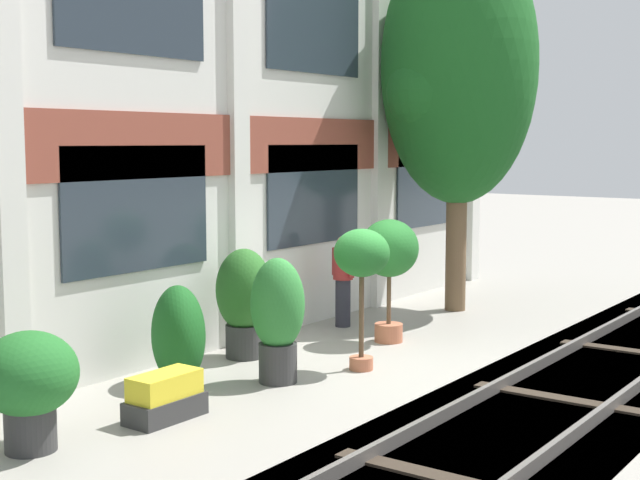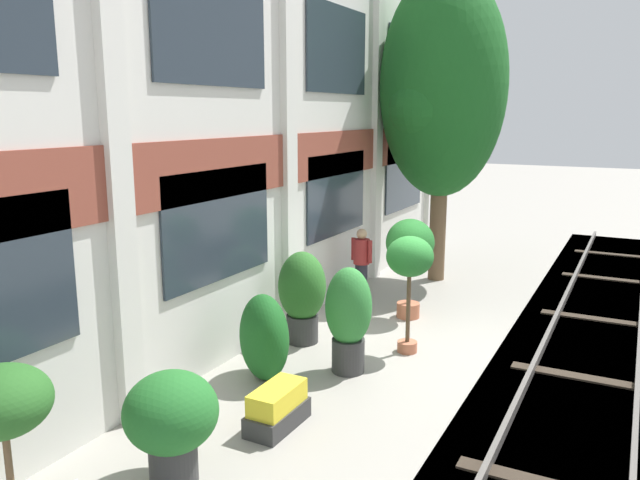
# 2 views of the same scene
# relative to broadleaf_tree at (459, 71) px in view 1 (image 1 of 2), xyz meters

# --- Properties ---
(ground_plane) EXTENTS (80.00, 80.00, 0.00)m
(ground_plane) POSITION_rel_broadleaf_tree_xyz_m (-4.55, -1.04, -4.43)
(ground_plane) COLOR #9E998E
(apartment_facade) EXTENTS (16.61, 0.64, 8.78)m
(apartment_facade) POSITION_rel_broadleaf_tree_xyz_m (-4.55, 1.68, -0.07)
(apartment_facade) COLOR silver
(apartment_facade) RESTS_ON ground
(rail_tracks) EXTENTS (24.25, 2.80, 0.43)m
(rail_tracks) POSITION_rel_broadleaf_tree_xyz_m (-4.55, -3.70, -4.57)
(rail_tracks) COLOR #5B5449
(rail_tracks) RESTS_ON ground
(broadleaf_tree) EXTENTS (3.01, 2.86, 7.07)m
(broadleaf_tree) POSITION_rel_broadleaf_tree_xyz_m (0.00, 0.00, 0.00)
(broadleaf_tree) COLOR brown
(broadleaf_tree) RESTS_ON ground
(potted_plant_low_pan) EXTENTS (0.77, 0.77, 1.97)m
(potted_plant_low_pan) POSITION_rel_broadleaf_tree_xyz_m (-4.74, -0.97, -2.88)
(potted_plant_low_pan) COLOR #B76647
(potted_plant_low_pan) RESTS_ON ground
(potted_plant_fluted_column) EXTENTS (0.71, 0.71, 1.65)m
(potted_plant_fluted_column) POSITION_rel_broadleaf_tree_xyz_m (-5.92, -0.43, -3.53)
(potted_plant_fluted_column) COLOR #333333
(potted_plant_fluted_column) RESTS_ON ground
(potted_plant_stone_basin) EXTENTS (0.82, 0.82, 1.61)m
(potted_plant_stone_basin) POSITION_rel_broadleaf_tree_xyz_m (-5.14, 0.81, -3.54)
(potted_plant_stone_basin) COLOR #333333
(potted_plant_stone_basin) RESTS_ON ground
(potted_plant_tall_urn) EXTENTS (0.93, 0.93, 1.95)m
(potted_plant_tall_urn) POSITION_rel_broadleaf_tree_xyz_m (-3.02, -0.38, -3.04)
(potted_plant_tall_urn) COLOR #B76647
(potted_plant_tall_urn) RESTS_ON ground
(potted_plant_square_trough) EXTENTS (0.95, 0.47, 0.54)m
(potted_plant_square_trough) POSITION_rel_broadleaf_tree_xyz_m (-7.92, -0.38, -4.18)
(potted_plant_square_trough) COLOR #333333
(potted_plant_square_trough) RESTS_ON ground
(potted_plant_glazed_jar) EXTENTS (1.01, 1.01, 1.24)m
(potted_plant_glazed_jar) POSITION_rel_broadleaf_tree_xyz_m (-9.45, -0.00, -3.69)
(potted_plant_glazed_jar) COLOR #333333
(potted_plant_glazed_jar) RESTS_ON ground
(resident_by_doorway) EXTENTS (0.34, 0.52, 1.56)m
(resident_by_doorway) POSITION_rel_broadleaf_tree_xyz_m (-2.48, 0.87, -3.60)
(resident_by_doorway) COLOR #282833
(resident_by_doorway) RESTS_ON ground
(topiary_hedge) EXTENTS (1.22, 1.26, 1.30)m
(topiary_hedge) POSITION_rel_broadleaf_tree_xyz_m (-6.74, 0.56, -3.78)
(topiary_hedge) COLOR #19561E
(topiary_hedge) RESTS_ON ground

